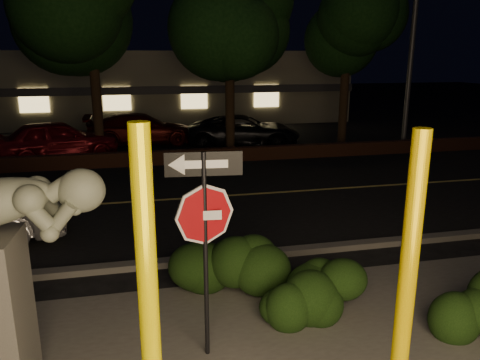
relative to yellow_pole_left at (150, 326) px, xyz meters
name	(u,v)px	position (x,y,z in m)	size (l,w,h in m)	color
ground	(173,173)	(1.11, 11.73, -1.66)	(90.00, 90.00, 0.00)	black
road	(183,199)	(1.11, 8.73, -1.65)	(80.00, 8.00, 0.01)	black
lane_marking	(182,198)	(1.11, 8.73, -1.64)	(80.00, 0.12, 0.01)	tan
curb	(205,259)	(1.11, 4.63, -1.60)	(80.00, 0.25, 0.12)	#4C4944
brick_wall	(170,157)	(1.11, 13.03, -1.41)	(40.00, 0.35, 0.50)	#482417
parking_lot	(161,137)	(1.11, 18.73, -1.65)	(40.00, 12.00, 0.01)	black
building	(152,85)	(1.11, 26.72, 0.34)	(22.00, 10.20, 4.00)	#716D5A
tree_far_c	(229,2)	(3.61, 14.53, 4.00)	(4.80, 4.80, 7.84)	black
tree_far_d	(349,13)	(8.61, 15.03, 3.76)	(4.40, 4.40, 7.42)	black
yellow_pole_left	(150,326)	(0.00, 0.00, 0.00)	(0.17, 0.17, 3.32)	#FFE800
yellow_pole_right	(405,307)	(2.23, -0.10, -0.05)	(0.16, 0.16, 3.21)	#D5B000
signpost	(205,215)	(0.73, 1.85, 0.26)	(0.91, 0.13, 2.69)	black
hedge_center	(224,260)	(1.26, 3.44, -1.09)	(2.20, 1.03, 1.15)	black
hedge_right	(315,281)	(2.44, 2.49, -1.12)	(1.64, 0.88, 1.07)	black
parked_car_red	(58,140)	(-2.88, 14.83, -0.92)	(1.74, 4.33, 1.47)	maroon
parked_car_darkred	(141,129)	(0.20, 17.13, -0.98)	(1.90, 4.68, 1.36)	#3D0806
parked_car_dark	(244,131)	(4.47, 15.81, -1.00)	(2.18, 4.72, 1.31)	black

